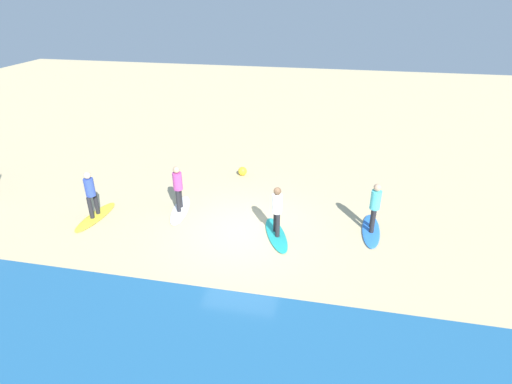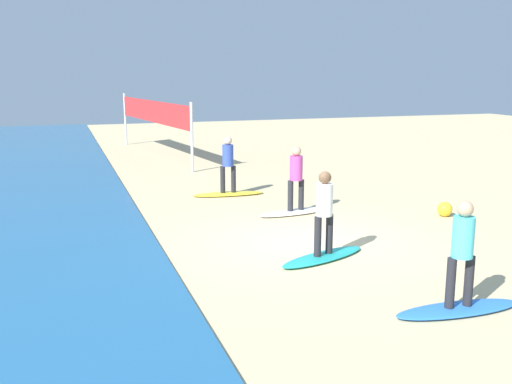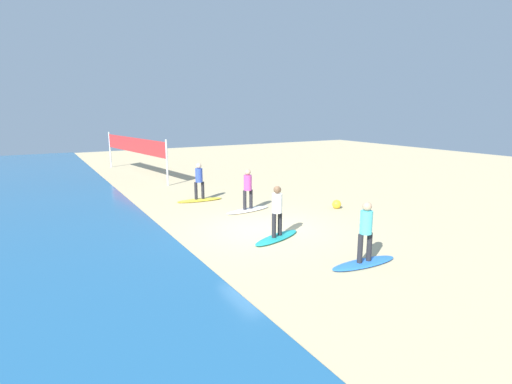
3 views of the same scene
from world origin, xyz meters
name	(u,v)px [view 1 (image 1 of 3)]	position (x,y,z in m)	size (l,w,h in m)	color
ground_plane	(244,230)	(0.00, 0.00, 0.00)	(60.00, 60.00, 0.00)	#CCB789
surfboard_blue	(371,231)	(-4.09, -0.74, 0.04)	(2.10, 0.56, 0.09)	blue
surfer_blue	(375,204)	(-4.09, -0.74, 1.04)	(0.32, 0.46, 1.64)	#232328
surfboard_teal	(276,235)	(-1.10, 0.11, 0.04)	(2.10, 0.56, 0.09)	teal
surfer_teal	(277,208)	(-1.10, 0.11, 1.04)	(0.32, 0.44, 1.64)	#232328
surfboard_white	(180,210)	(2.49, -0.80, 0.04)	(2.10, 0.56, 0.09)	white
surfer_white	(178,185)	(2.49, -0.80, 1.04)	(0.32, 0.46, 1.64)	#232328
surfboard_yellow	(96,217)	(5.19, 0.21, 0.04)	(2.10, 0.56, 0.09)	yellow
surfer_yellow	(90,191)	(5.19, 0.21, 1.04)	(0.32, 0.46, 1.64)	#232328
beach_ball	(242,171)	(1.01, -4.22, 0.19)	(0.37, 0.37, 0.37)	yellow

